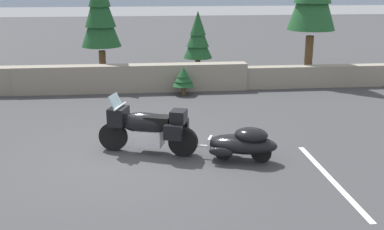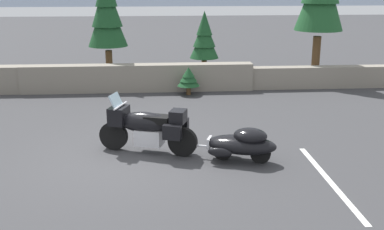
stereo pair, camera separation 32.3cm
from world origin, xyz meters
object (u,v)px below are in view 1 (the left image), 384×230
(car_shaped_trailer, at_px, (243,143))
(pine_tree_far_right, at_px, (198,37))
(pine_tree_secondary, at_px, (100,11))
(touring_motorcycle, at_px, (147,127))

(car_shaped_trailer, relative_size, pine_tree_far_right, 0.83)
(car_shaped_trailer, relative_size, pine_tree_secondary, 0.51)
(car_shaped_trailer, height_order, pine_tree_far_right, pine_tree_far_right)
(car_shaped_trailer, distance_m, pine_tree_secondary, 9.20)
(car_shaped_trailer, bearing_deg, touring_motorcycle, 161.20)
(touring_motorcycle, distance_m, car_shaped_trailer, 2.17)
(pine_tree_secondary, distance_m, pine_tree_far_right, 3.75)
(touring_motorcycle, distance_m, pine_tree_far_right, 8.14)
(pine_tree_far_right, bearing_deg, pine_tree_secondary, -174.93)
(car_shaped_trailer, bearing_deg, pine_tree_secondary, 113.53)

